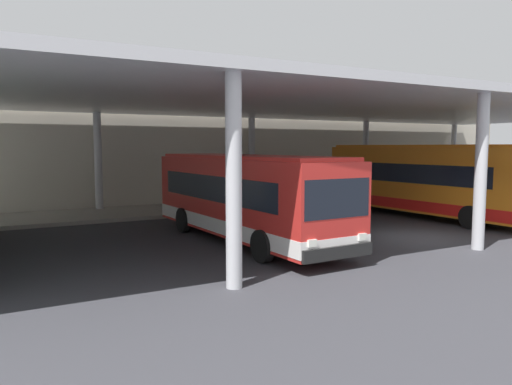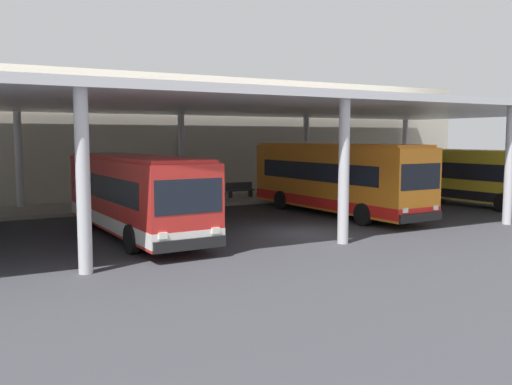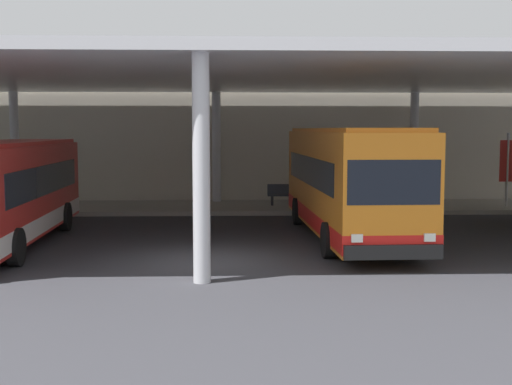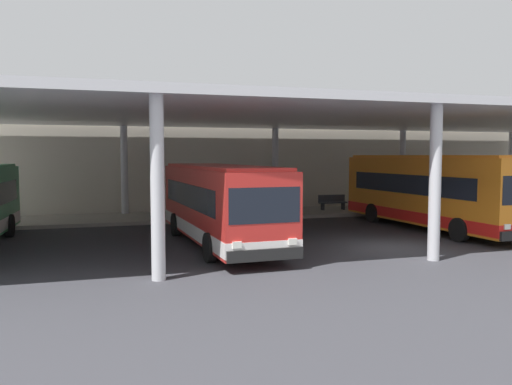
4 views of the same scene
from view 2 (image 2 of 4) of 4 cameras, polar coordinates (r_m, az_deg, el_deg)
ground_plane at (r=22.65m, az=5.02°, el=-4.19°), size 200.00×200.00×0.00m
platform_kerb at (r=32.93m, az=-6.53°, el=-0.94°), size 42.00×4.50×0.18m
station_building_facade at (r=35.73m, az=-8.62°, el=5.68°), size 48.00×1.60×7.81m
canopy_shelter at (r=27.08m, az=-1.50°, el=8.68°), size 40.00×17.00×5.55m
bus_second_bay at (r=22.19m, az=-12.41°, el=-0.19°), size 2.97×10.61×3.17m
bus_middle_bay at (r=28.11m, az=8.18°, el=1.48°), size 2.96×11.40×3.57m
bus_far_bay at (r=34.28m, az=20.95°, el=1.60°), size 3.03×10.63×3.17m
bench_waiting at (r=34.27m, az=-1.66°, el=0.31°), size 1.80×0.45×0.92m
trash_bin at (r=35.49m, az=2.39°, el=0.52°), size 0.52×0.52×0.98m
banner_sign at (r=38.78m, az=11.50°, el=2.78°), size 0.70×0.12×3.20m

